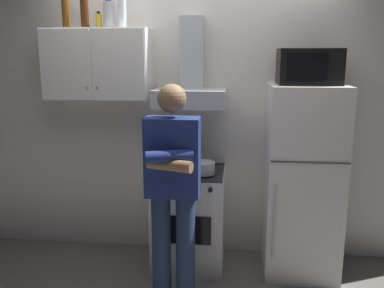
% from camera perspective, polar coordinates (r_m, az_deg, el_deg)
% --- Properties ---
extents(ground_plane, '(7.00, 7.00, 0.00)m').
position_cam_1_polar(ground_plane, '(3.63, 0.00, -18.03)').
color(ground_plane, slate).
extents(back_wall_tiled, '(4.80, 0.10, 2.70)m').
position_cam_1_polar(back_wall_tiled, '(3.76, 0.97, 4.91)').
color(back_wall_tiled, silver).
rests_on(back_wall_tiled, ground_plane).
extents(upper_cabinet, '(0.90, 0.37, 0.60)m').
position_cam_1_polar(upper_cabinet, '(3.69, -12.84, 10.70)').
color(upper_cabinet, white).
extents(stove_oven, '(0.60, 0.62, 0.87)m').
position_cam_1_polar(stove_oven, '(3.66, -0.37, -10.17)').
color(stove_oven, white).
rests_on(stove_oven, ground_plane).
extents(range_hood, '(0.60, 0.44, 0.75)m').
position_cam_1_polar(range_hood, '(3.52, -0.16, 8.45)').
color(range_hood, '#B7BABF').
extents(refrigerator, '(0.60, 0.62, 1.60)m').
position_cam_1_polar(refrigerator, '(3.57, 15.03, -4.98)').
color(refrigerator, white).
rests_on(refrigerator, ground_plane).
extents(microwave, '(0.48, 0.37, 0.28)m').
position_cam_1_polar(microwave, '(3.43, 15.85, 10.28)').
color(microwave, black).
rests_on(microwave, refrigerator).
extents(person_standing, '(0.38, 0.33, 1.64)m').
position_cam_1_polar(person_standing, '(2.95, -2.69, -6.17)').
color(person_standing, navy).
rests_on(person_standing, ground_plane).
extents(cooking_pot, '(0.29, 0.19, 0.10)m').
position_cam_1_polar(cooking_pot, '(3.38, 1.58, -3.31)').
color(cooking_pot, '#B7BABF').
rests_on(cooking_pot, stove_oven).
extents(bottle_spice_jar, '(0.05, 0.05, 0.13)m').
position_cam_1_polar(bottle_spice_jar, '(3.67, -12.78, 16.33)').
color(bottle_spice_jar, gold).
rests_on(bottle_spice_jar, upper_cabinet).
extents(bottle_canister_steel, '(0.09, 0.09, 0.23)m').
position_cam_1_polar(bottle_canister_steel, '(3.65, -11.45, 17.19)').
color(bottle_canister_steel, '#B2B5BA').
rests_on(bottle_canister_steel, upper_cabinet).
extents(bottle_vodka_clear, '(0.07, 0.07, 0.33)m').
position_cam_1_polar(bottle_vodka_clear, '(3.63, -9.68, 18.03)').
color(bottle_vodka_clear, silver).
rests_on(bottle_vodka_clear, upper_cabinet).
extents(bottle_beer_brown, '(0.07, 0.07, 0.27)m').
position_cam_1_polar(bottle_beer_brown, '(3.76, -17.06, 17.04)').
color(bottle_beer_brown, brown).
rests_on(bottle_beer_brown, upper_cabinet).
extents(bottle_rum_dark, '(0.07, 0.07, 0.27)m').
position_cam_1_polar(bottle_rum_dark, '(3.71, -14.67, 17.28)').
color(bottle_rum_dark, '#47230F').
rests_on(bottle_rum_dark, upper_cabinet).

